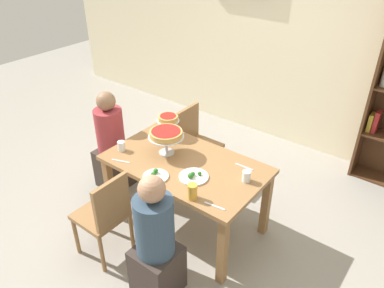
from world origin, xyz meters
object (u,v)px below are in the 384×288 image
cutlery_fork_near (244,167)px  diner_head_west (112,148)px  water_glass_clear_near (121,146)px  water_glass_clear_far (246,176)px  dining_table (185,171)px  beer_glass_amber_tall (192,191)px  salad_plate_far_diner (155,176)px  cutlery_fork_far (215,206)px  cutlery_knife_near (121,161)px  personal_pizza_stand (168,120)px  salad_plate_near_diner (194,176)px  deep_dish_pizza_stand (166,135)px  chair_far_left (196,141)px  chair_near_left (106,213)px  diner_near_right (156,246)px

cutlery_fork_near → diner_head_west: bearing=7.5°
water_glass_clear_near → water_glass_clear_far: (1.19, 0.31, 0.00)m
dining_table → water_glass_clear_far: 0.61m
beer_glass_amber_tall → water_glass_clear_far: (0.22, 0.46, -0.02)m
salad_plate_far_diner → cutlery_fork_far: (0.62, -0.00, -0.01)m
cutlery_knife_near → diner_head_west: bearing=127.6°
personal_pizza_stand → beer_glass_amber_tall: personal_pizza_stand is taller
diner_head_west → personal_pizza_stand: 0.78m
dining_table → salad_plate_near_diner: bearing=-34.4°
water_glass_clear_near → deep_dish_pizza_stand: bearing=31.4°
water_glass_clear_near → beer_glass_amber_tall: bearing=-8.7°
chair_far_left → cutlery_fork_near: bearing=63.6°
beer_glass_amber_tall → salad_plate_near_diner: bearing=125.6°
dining_table → beer_glass_amber_tall: beer_glass_amber_tall is taller
diner_head_west → beer_glass_amber_tall: diner_head_west is taller
dining_table → beer_glass_amber_tall: bearing=-45.1°
personal_pizza_stand → cutlery_fork_far: personal_pizza_stand is taller
chair_near_left → salad_plate_near_diner: bearing=-39.9°
water_glass_clear_far → cutlery_fork_near: size_ratio=0.55×
chair_far_left → beer_glass_amber_tall: size_ratio=6.57×
deep_dish_pizza_stand → cutlery_knife_near: deep_dish_pizza_stand is taller
beer_glass_amber_tall → water_glass_clear_far: size_ratio=1.33×
chair_near_left → diner_head_west: bearing=45.0°
diner_near_right → beer_glass_amber_tall: bearing=-7.9°
chair_far_left → water_glass_clear_far: size_ratio=8.76×
diner_head_west → beer_glass_amber_tall: size_ratio=8.68×
diner_head_west → water_glass_clear_far: 1.66m
salad_plate_far_diner → cutlery_fork_far: bearing=-0.3°
cutlery_knife_near → cutlery_fork_far: same height
cutlery_fork_near → water_glass_clear_far: bearing=123.4°
salad_plate_near_diner → cutlery_fork_near: bearing=56.6°
chair_far_left → cutlery_knife_near: 1.08m
personal_pizza_stand → water_glass_clear_far: 1.06m
personal_pizza_stand → chair_far_left: bearing=84.3°
dining_table → chair_near_left: bearing=-112.3°
cutlery_fork_near → deep_dish_pizza_stand: bearing=17.6°
cutlery_fork_near → chair_far_left: bearing=-28.1°
deep_dish_pizza_stand → beer_glass_amber_tall: deep_dish_pizza_stand is taller
diner_head_west → diner_near_right: size_ratio=1.00×
water_glass_clear_far → chair_near_left: bearing=-136.7°
dining_table → water_glass_clear_far: (0.58, 0.10, 0.15)m
salad_plate_far_diner → cutlery_fork_near: 0.80m
deep_dish_pizza_stand → cutlery_fork_far: bearing=-23.8°
salad_plate_far_diner → cutlery_knife_near: (-0.41, -0.02, -0.01)m
personal_pizza_stand → salad_plate_far_diner: bearing=-58.3°
deep_dish_pizza_stand → water_glass_clear_near: (-0.37, -0.23, -0.15)m
diner_head_west → water_glass_clear_far: size_ratio=11.58×
dining_table → deep_dish_pizza_stand: (-0.24, 0.02, 0.30)m
dining_table → deep_dish_pizza_stand: deep_dish_pizza_stand is taller
salad_plate_near_diner → beer_glass_amber_tall: 0.28m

